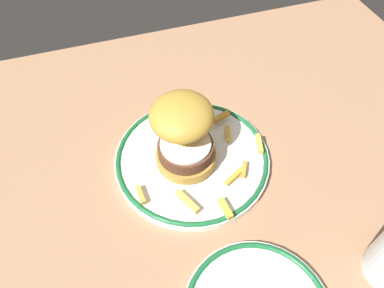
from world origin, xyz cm
name	(u,v)px	position (x,y,z in cm)	size (l,w,h in cm)	color
ground_plane	(172,192)	(0.00, 0.00, -2.00)	(120.53, 81.58, 4.00)	#9E7353
dinner_plate	(192,158)	(4.62, 3.51, 0.84)	(25.27, 25.27, 1.60)	white
burger	(183,133)	(3.47, 4.17, 6.95)	(13.87, 13.93, 10.79)	#B28536
fries_pile	(211,154)	(7.45, 2.46, 2.17)	(22.21, 24.36, 1.69)	gold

